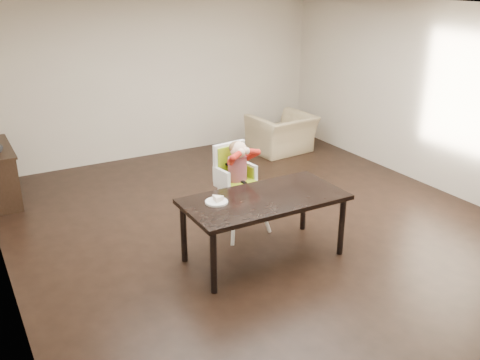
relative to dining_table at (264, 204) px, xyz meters
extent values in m
plane|color=black|center=(0.39, 0.61, -0.67)|extent=(7.00, 7.00, 0.00)
cube|color=beige|center=(0.39, 4.11, 0.68)|extent=(6.00, 0.02, 2.70)
cube|color=beige|center=(3.39, 0.61, 0.68)|extent=(0.02, 7.00, 2.70)
cube|color=white|center=(0.39, 0.61, 2.03)|extent=(6.00, 7.00, 0.02)
cube|color=black|center=(0.00, 0.00, 0.05)|extent=(1.80, 0.90, 0.05)
cylinder|color=black|center=(-0.82, -0.37, -0.32)|extent=(0.07, 0.07, 0.70)
cylinder|color=black|center=(0.82, -0.37, -0.32)|extent=(0.07, 0.07, 0.70)
cylinder|color=black|center=(-0.82, 0.37, -0.32)|extent=(0.07, 0.07, 0.70)
cylinder|color=black|center=(0.82, 0.37, -0.32)|extent=(0.07, 0.07, 0.70)
cylinder|color=white|center=(-0.11, 0.50, -0.36)|extent=(0.05, 0.05, 0.63)
cylinder|color=white|center=(0.33, 0.55, -0.36)|extent=(0.05, 0.05, 0.63)
cylinder|color=white|center=(-0.17, 0.94, -0.36)|extent=(0.05, 0.05, 0.63)
cylinder|color=white|center=(0.27, 1.00, -0.36)|extent=(0.05, 0.05, 0.63)
cube|color=white|center=(0.08, 0.75, -0.05)|extent=(0.49, 0.45, 0.06)
cube|color=#8DB016|center=(0.08, 0.75, -0.01)|extent=(0.40, 0.38, 0.03)
cube|color=white|center=(0.06, 0.92, 0.21)|extent=(0.45, 0.11, 0.47)
cube|color=#8DB016|center=(0.06, 0.89, 0.20)|extent=(0.38, 0.07, 0.42)
cube|color=black|center=(0.00, 0.79, 0.20)|extent=(0.06, 0.20, 0.02)
cube|color=black|center=(0.14, 0.81, 0.20)|extent=(0.06, 0.20, 0.02)
cylinder|color=#A51218|center=(0.08, 0.75, 0.16)|extent=(0.29, 0.29, 0.30)
sphere|color=beige|center=(0.08, 0.72, 0.41)|extent=(0.22, 0.22, 0.20)
ellipsoid|color=brown|center=(0.08, 0.75, 0.43)|extent=(0.23, 0.22, 0.15)
sphere|color=beige|center=(0.06, 0.61, 0.41)|extent=(0.10, 0.10, 0.09)
sphere|color=beige|center=(0.13, 0.62, 0.41)|extent=(0.10, 0.10, 0.09)
cylinder|color=white|center=(-0.53, 0.12, 0.09)|extent=(0.27, 0.27, 0.02)
torus|color=white|center=(-0.53, 0.12, 0.10)|extent=(0.27, 0.27, 0.01)
imported|color=tan|center=(2.31, 3.11, -0.22)|extent=(1.09, 0.76, 0.91)
camera|label=1|loc=(-2.89, -4.57, 2.41)|focal=40.00mm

